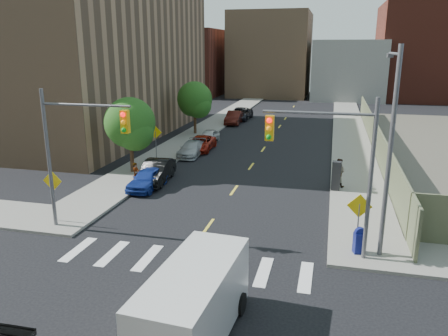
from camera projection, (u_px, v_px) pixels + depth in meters
The scene contains 29 objects.
ground at pixel (144, 316), 14.91m from camera, with size 160.00×160.00×0.00m, color black.
sidewalk_nw at pixel (222, 119), 55.49m from camera, with size 3.50×73.00×0.15m, color gray.
sidewalk_ne at pixel (348, 124), 51.88m from camera, with size 3.50×73.00×0.15m, color gray.
fence_north at pixel (375, 136), 38.52m from camera, with size 0.12×44.00×2.50m, color #5F5F42.
building_nw at pixel (64, 56), 45.93m from camera, with size 22.00×30.00×16.00m, color #8C6B4C.
bg_bldg_west at pixel (187, 62), 83.87m from camera, with size 14.00×18.00×12.00m, color #592319.
bg_bldg_midwest at pixel (271, 55), 81.61m from camera, with size 14.00×16.00×15.00m, color #8C6B4C.
bg_bldg_center at pixel (348, 70), 77.15m from camera, with size 12.00×16.00×10.00m, color gray.
bg_bldg_east at pixel (433, 52), 74.96m from camera, with size 18.00×18.00×16.00m, color #592319.
signal_nw at pixel (75, 142), 20.70m from camera, with size 4.59×0.30×7.00m.
signal_ne at pixel (334, 157), 17.91m from camera, with size 4.59×0.30×7.00m.
streetlight_ne at pixel (390, 138), 18.05m from camera, with size 0.25×3.70×9.00m.
warn_sign_nw at pixel (53, 187), 22.26m from camera, with size 1.06×0.06×2.83m.
warn_sign_ne at pixel (359, 213), 18.77m from camera, with size 1.06×0.06×2.83m.
warn_sign_midwest at pixel (156, 136), 34.89m from camera, with size 1.06×0.06×2.83m.
tree_west_near at pixel (130, 126), 30.84m from camera, with size 3.66×3.64×5.52m.
tree_west_far at pixel (195, 101), 44.86m from camera, with size 3.66×3.64×5.52m.
parked_car_blue at pixel (148, 179), 28.16m from camera, with size 1.59×3.95×1.35m, color navy.
parked_car_black at pixel (156, 171), 29.49m from camera, with size 1.59×4.56×1.50m, color black.
parked_car_red at pixel (200, 143), 38.61m from camera, with size 2.09×4.53×1.26m, color maroon.
parked_car_silver at pixel (191, 149), 36.68m from camera, with size 1.71×4.20×1.22m, color #A4A8AB.
parked_car_white at pixel (209, 136), 41.64m from camera, with size 1.49×3.70×1.26m, color silver.
parked_car_maroon at pixel (234, 118), 51.88m from camera, with size 1.61×4.60×1.52m, color #3D110C.
parked_car_grey at pixel (240, 114), 55.03m from camera, with size 2.46×5.33×1.48m, color black.
cargo_van at pixel (196, 300), 13.56m from camera, with size 2.52×5.48×2.45m.
mailbox at pixel (360, 241), 19.01m from camera, with size 0.58×0.50×1.19m.
payphone at pixel (336, 176), 27.36m from camera, with size 0.55×0.45×1.85m, color black.
pedestrian_west at pixel (136, 174), 28.30m from camera, with size 0.56×0.37×1.53m, color gray.
pedestrian_east at pixel (338, 173), 28.06m from camera, with size 0.90×0.70×1.86m, color gray.
Camera 1 is at (5.80, -11.96, 8.87)m, focal length 35.00 mm.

